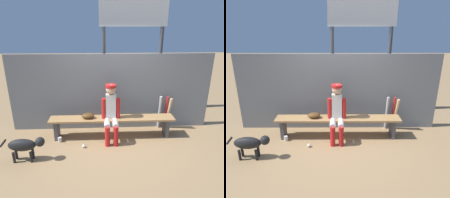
# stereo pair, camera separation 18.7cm
# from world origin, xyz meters

# --- Properties ---
(ground_plane) EXTENTS (30.00, 30.00, 0.00)m
(ground_plane) POSITION_xyz_m (0.00, 0.00, 0.00)
(ground_plane) COLOR #9E7A51
(chainlink_fence) EXTENTS (4.81, 0.03, 1.85)m
(chainlink_fence) POSITION_xyz_m (0.00, 0.47, 0.93)
(chainlink_fence) COLOR slate
(chainlink_fence) RESTS_ON ground_plane
(dugout_bench) EXTENTS (2.82, 0.36, 0.48)m
(dugout_bench) POSITION_xyz_m (0.00, 0.00, 0.38)
(dugout_bench) COLOR #AD7F4C
(dugout_bench) RESTS_ON ground_plane
(player_seated) EXTENTS (0.41, 0.55, 1.27)m
(player_seated) POSITION_xyz_m (-0.03, -0.11, 0.69)
(player_seated) COLOR silver
(player_seated) RESTS_ON ground_plane
(baseball_glove) EXTENTS (0.28, 0.20, 0.12)m
(baseball_glove) POSITION_xyz_m (-0.54, 0.00, 0.54)
(baseball_glove) COLOR #593819
(baseball_glove) RESTS_ON dugout_bench
(bat_aluminum_silver) EXTENTS (0.08, 0.17, 0.86)m
(bat_aluminum_silver) POSITION_xyz_m (1.19, 0.37, 0.43)
(bat_aluminum_silver) COLOR #B7B7BC
(bat_aluminum_silver) RESTS_ON ground_plane
(bat_aluminum_red) EXTENTS (0.07, 0.17, 0.85)m
(bat_aluminum_red) POSITION_xyz_m (1.34, 0.36, 0.43)
(bat_aluminum_red) COLOR #B22323
(bat_aluminum_red) RESTS_ON ground_plane
(bat_wood_natural) EXTENTS (0.09, 0.24, 0.84)m
(bat_wood_natural) POSITION_xyz_m (1.40, 0.32, 0.42)
(bat_wood_natural) COLOR tan
(bat_wood_natural) RESTS_ON ground_plane
(baseball) EXTENTS (0.07, 0.07, 0.07)m
(baseball) POSITION_xyz_m (-0.62, -0.43, 0.04)
(baseball) COLOR white
(baseball) RESTS_ON ground_plane
(cup_on_ground) EXTENTS (0.08, 0.08, 0.11)m
(cup_on_ground) POSITION_xyz_m (-1.17, -0.17, 0.06)
(cup_on_ground) COLOR silver
(cup_on_ground) RESTS_ON ground_plane
(cup_on_bench) EXTENTS (0.08, 0.08, 0.11)m
(cup_on_bench) POSITION_xyz_m (-0.19, 0.00, 0.54)
(cup_on_bench) COLOR #1E47AD
(cup_on_bench) RESTS_ON dugout_bench
(scoreboard) EXTENTS (2.09, 0.27, 3.57)m
(scoreboard) POSITION_xyz_m (0.70, 1.52, 2.48)
(scoreboard) COLOR #3F3F42
(scoreboard) RESTS_ON ground_plane
(dog) EXTENTS (0.84, 0.20, 0.49)m
(dog) POSITION_xyz_m (-1.68, -0.82, 0.34)
(dog) COLOR black
(dog) RESTS_ON ground_plane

